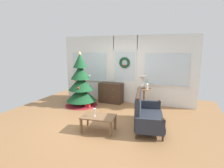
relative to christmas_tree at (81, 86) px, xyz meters
The scene contains 11 objects.
ground_plane 1.91m from the christmas_tree, 38.38° to the right, with size 6.76×6.76×0.00m, color #996B42.
back_wall_with_door 1.78m from the christmas_tree, 35.74° to the left, with size 5.20×0.19×2.55m.
christmas_tree is the anchor object (origin of this frame).
dresser_cabinet 1.20m from the christmas_tree, 37.56° to the left, with size 0.91×0.46×0.78m.
settee_sofa 2.79m from the christmas_tree, 21.97° to the right, with size 0.94×1.64×0.96m.
side_table 2.29m from the christmas_tree, 10.65° to the left, with size 0.50×0.48×0.72m.
table_lamp 2.24m from the christmas_tree, 11.95° to the left, with size 0.28×0.28×0.44m.
flower_vase 2.37m from the christmas_tree, ahead, with size 0.11×0.10×0.35m.
coffee_table 2.31m from the christmas_tree, 48.59° to the right, with size 0.89×0.61×0.40m.
wine_glass 2.26m from the christmas_tree, 50.77° to the right, with size 0.08×0.08×0.20m.
gift_box 0.76m from the christmas_tree, 23.85° to the right, with size 0.17×0.15×0.17m, color red.
Camera 1 is at (1.97, -4.48, 2.06)m, focal length 28.70 mm.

